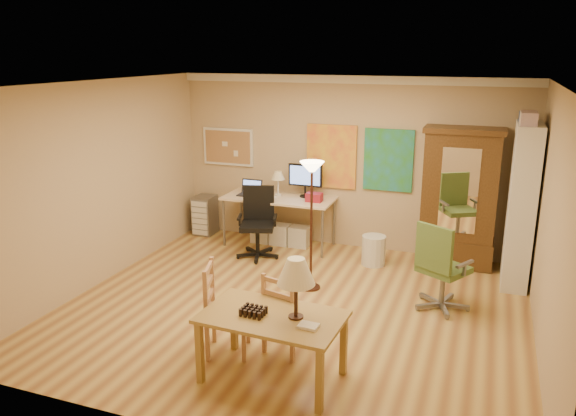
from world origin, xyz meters
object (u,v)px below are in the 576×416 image
(dining_table, at_px, (281,304))
(office_chair_black, at_px, (258,238))
(computer_desk, at_px, (282,216))
(armoire, at_px, (458,207))
(bookshelf, at_px, (521,206))
(office_chair_green, at_px, (441,286))

(dining_table, relative_size, office_chair_black, 1.28)
(dining_table, xyz_separation_m, computer_desk, (-1.37, 3.65, -0.30))
(armoire, bearing_deg, bookshelf, -28.51)
(bookshelf, bearing_deg, armoire, 151.49)
(computer_desk, xyz_separation_m, office_chair_green, (2.65, -1.55, -0.19))
(computer_desk, bearing_deg, bookshelf, -5.86)
(dining_table, relative_size, bookshelf, 0.63)
(office_chair_green, bearing_deg, dining_table, -121.46)
(dining_table, bearing_deg, computer_desk, 110.59)
(computer_desk, bearing_deg, dining_table, -69.41)
(computer_desk, distance_m, armoire, 2.74)
(office_chair_black, bearing_deg, armoire, 14.01)
(computer_desk, bearing_deg, office_chair_green, -30.36)
(dining_table, xyz_separation_m, armoire, (1.34, 3.73, 0.09))
(dining_table, distance_m, computer_desk, 3.91)
(dining_table, bearing_deg, bookshelf, 56.86)
(computer_desk, distance_m, bookshelf, 3.59)
(computer_desk, relative_size, office_chair_green, 1.59)
(armoire, bearing_deg, dining_table, -109.73)
(computer_desk, height_order, office_chair_black, computer_desk)
(dining_table, relative_size, computer_desk, 0.78)
(computer_desk, relative_size, bookshelf, 0.81)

